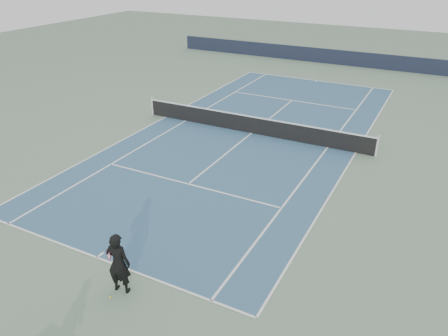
% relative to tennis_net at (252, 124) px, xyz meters
% --- Properties ---
extents(ground, '(80.00, 80.00, 0.00)m').
position_rel_tennis_net_xyz_m(ground, '(0.00, 0.00, -0.50)').
color(ground, slate).
extents(court_surface, '(10.97, 23.77, 0.01)m').
position_rel_tennis_net_xyz_m(court_surface, '(0.00, 0.00, -0.50)').
color(court_surface, '#325978').
rests_on(court_surface, ground).
extents(tennis_net, '(12.90, 0.10, 1.07)m').
position_rel_tennis_net_xyz_m(tennis_net, '(0.00, 0.00, 0.00)').
color(tennis_net, silver).
rests_on(tennis_net, ground).
extents(windscreen_far, '(30.00, 0.25, 1.20)m').
position_rel_tennis_net_xyz_m(windscreen_far, '(0.00, 17.88, 0.10)').
color(windscreen_far, black).
rests_on(windscreen_far, ground).
extents(tennis_player, '(0.85, 0.65, 1.91)m').
position_rel_tennis_net_xyz_m(tennis_player, '(1.63, -12.66, 0.45)').
color(tennis_player, black).
rests_on(tennis_player, ground).
extents(tennis_ball, '(0.07, 0.07, 0.07)m').
position_rel_tennis_net_xyz_m(tennis_ball, '(1.56, -13.08, -0.47)').
color(tennis_ball, yellow).
rests_on(tennis_ball, ground).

